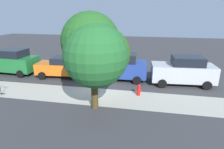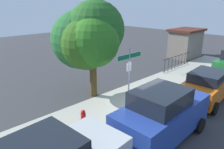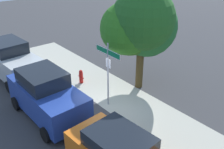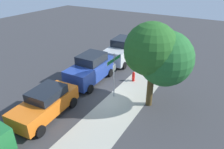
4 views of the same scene
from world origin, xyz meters
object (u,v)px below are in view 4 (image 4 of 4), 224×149
car_blue (91,69)px  fire_hydrant (133,76)px  car_silver (122,50)px  car_orange (46,103)px  shade_tree (155,54)px  street_sign (114,68)px

car_blue → fire_hydrant: 3.36m
car_blue → fire_hydrant: car_blue is taller
car_silver → car_orange: 9.60m
shade_tree → car_blue: (-0.45, -5.04, -2.32)m
street_sign → shade_tree: shade_tree is taller
street_sign → car_blue: 3.04m
car_silver → car_orange: (9.60, 0.09, -0.20)m
car_orange → fire_hydrant: bearing=154.0°
fire_hydrant → shade_tree: bearing=46.1°
car_silver → street_sign: bearing=19.0°
car_silver → car_blue: car_silver is taller
car_silver → car_blue: (4.80, -0.16, -0.01)m
shade_tree → fire_hydrant: shade_tree is taller
shade_tree → car_silver: bearing=-137.1°
car_blue → fire_hydrant: size_ratio=5.56×
shade_tree → car_orange: bearing=-47.7°
car_orange → fire_hydrant: car_orange is taller
shade_tree → car_orange: 6.94m
car_orange → fire_hydrant: size_ratio=5.53×
car_silver → car_orange: car_silver is taller
shade_tree → car_blue: size_ratio=1.23×
car_blue → car_orange: 4.81m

